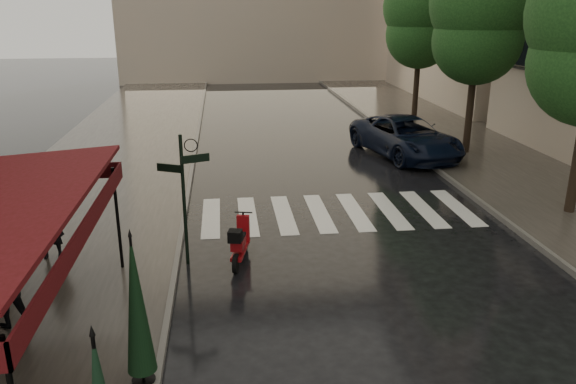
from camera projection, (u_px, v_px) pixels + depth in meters
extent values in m
plane|color=black|center=(245.00, 330.00, 10.49)|extent=(120.00, 120.00, 0.00)
cube|color=#38332D|center=(112.00, 164.00, 21.29)|extent=(6.00, 60.00, 0.12)
cube|color=#38332D|center=(483.00, 153.00, 22.91)|extent=(5.50, 60.00, 0.12)
cube|color=#595651|center=(193.00, 161.00, 21.62)|extent=(0.12, 60.00, 0.16)
cube|color=#595651|center=(417.00, 154.00, 22.60)|extent=(0.12, 60.00, 0.16)
cube|color=silver|center=(211.00, 217.00, 16.07)|extent=(0.50, 3.20, 0.01)
cube|color=silver|center=(248.00, 216.00, 16.18)|extent=(0.50, 3.20, 0.01)
cube|color=silver|center=(284.00, 214.00, 16.30)|extent=(0.50, 3.20, 0.01)
cube|color=silver|center=(319.00, 213.00, 16.42)|extent=(0.50, 3.20, 0.01)
cube|color=silver|center=(355.00, 211.00, 16.53)|extent=(0.50, 3.20, 0.01)
cube|color=silver|center=(389.00, 210.00, 16.65)|extent=(0.50, 3.20, 0.01)
cube|color=silver|center=(423.00, 208.00, 16.76)|extent=(0.50, 3.20, 0.01)
cube|color=silver|center=(457.00, 207.00, 16.88)|extent=(0.50, 3.20, 0.01)
cube|color=#430A09|center=(85.00, 229.00, 9.00)|extent=(0.04, 7.00, 0.35)
cylinder|color=black|center=(118.00, 219.00, 12.38)|extent=(0.07, 0.07, 2.35)
cylinder|color=black|center=(184.00, 202.00, 12.70)|extent=(0.08, 0.08, 3.10)
cube|color=black|center=(195.00, 158.00, 12.42)|extent=(0.62, 0.26, 0.18)
cube|color=black|center=(169.00, 168.00, 12.42)|extent=(0.56, 0.29, 0.18)
cylinder|color=black|center=(471.00, 97.00, 22.11)|extent=(0.28, 0.28, 4.48)
sphere|color=#123313|center=(477.00, 40.00, 21.43)|extent=(3.40, 3.40, 3.40)
sphere|color=#123313|center=(481.00, 3.00, 21.00)|extent=(3.80, 3.80, 3.80)
cylinder|color=black|center=(417.00, 77.00, 28.74)|extent=(0.28, 0.28, 4.37)
sphere|color=#123313|center=(420.00, 34.00, 28.08)|extent=(3.40, 3.40, 3.40)
sphere|color=#123313|center=(422.00, 6.00, 27.66)|extent=(3.80, 3.80, 3.80)
imported|color=black|center=(49.00, 223.00, 12.99)|extent=(0.66, 0.46, 1.72)
imported|color=black|center=(42.00, 175.00, 12.63)|extent=(1.09, 1.11, 0.93)
cube|color=#452012|center=(60.00, 217.00, 12.99)|extent=(0.16, 0.33, 0.37)
imported|color=black|center=(6.00, 287.00, 10.23)|extent=(0.89, 0.80, 1.53)
cylinder|color=black|center=(236.00, 263.00, 12.69)|extent=(0.19, 0.46, 0.45)
cylinder|color=black|center=(245.00, 243.00, 13.79)|extent=(0.19, 0.46, 0.45)
cube|color=maroon|center=(241.00, 249.00, 13.23)|extent=(0.52, 1.24, 0.09)
cube|color=maroon|center=(238.00, 243.00, 12.93)|extent=(0.38, 0.56, 0.26)
cube|color=maroon|center=(243.00, 229.00, 13.52)|extent=(0.32, 0.17, 0.70)
cylinder|color=black|center=(244.00, 212.00, 13.48)|extent=(0.43, 0.13, 0.03)
cube|color=black|center=(235.00, 236.00, 12.50)|extent=(0.35, 0.34, 0.26)
imported|color=black|center=(405.00, 137.00, 22.47)|extent=(3.82, 6.04, 1.55)
cylinder|color=black|center=(144.00, 380.00, 8.85)|extent=(0.37, 0.37, 0.05)
cylinder|color=black|center=(137.00, 311.00, 8.46)|extent=(0.04, 0.04, 2.43)
cone|color=black|center=(136.00, 304.00, 8.42)|extent=(0.46, 0.46, 2.31)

